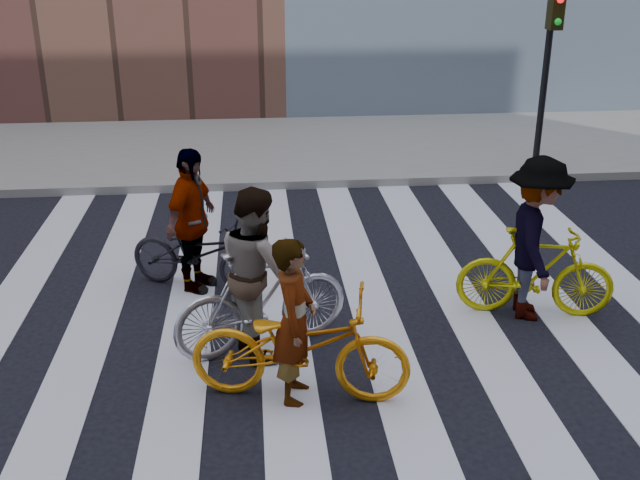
{
  "coord_description": "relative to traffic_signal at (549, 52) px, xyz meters",
  "views": [
    {
      "loc": [
        -0.84,
        -7.59,
        4.19
      ],
      "look_at": [
        -0.1,
        0.3,
        0.95
      ],
      "focal_mm": 42.0,
      "sensor_mm": 36.0,
      "label": 1
    }
  ],
  "objects": [
    {
      "name": "rider_rear",
      "position": [
        -6.01,
        -4.2,
        -1.36
      ],
      "size": [
        0.86,
        1.17,
        1.84
      ],
      "primitive_type": "imported",
      "rotation": [
        0.0,
        0.0,
        1.14
      ],
      "color": "slate",
      "rests_on": "ground"
    },
    {
      "name": "ground",
      "position": [
        -4.4,
        -5.32,
        -2.28
      ],
      "size": [
        100.0,
        100.0,
        0.0
      ],
      "primitive_type": "plane",
      "color": "black",
      "rests_on": "ground"
    },
    {
      "name": "rider_right",
      "position": [
        -2.05,
        -5.27,
        -1.31
      ],
      "size": [
        0.96,
        1.37,
        1.93
      ],
      "primitive_type": "imported",
      "rotation": [
        0.0,
        0.0,
        1.36
      ],
      "color": "slate",
      "rests_on": "ground"
    },
    {
      "name": "traffic_signal",
      "position": [
        0.0,
        0.0,
        0.0
      ],
      "size": [
        0.22,
        0.42,
        3.33
      ],
      "color": "black",
      "rests_on": "ground"
    },
    {
      "name": "bike_yellow_left",
      "position": [
        -4.85,
        -6.72,
        -1.73
      ],
      "size": [
        2.21,
        1.13,
        1.11
      ],
      "primitive_type": "imported",
      "rotation": [
        0.0,
        0.0,
        1.38
      ],
      "color": "orange",
      "rests_on": "ground"
    },
    {
      "name": "zebra_crosswalk",
      "position": [
        -4.4,
        -5.32,
        -2.27
      ],
      "size": [
        8.25,
        10.0,
        0.01
      ],
      "color": "silver",
      "rests_on": "ground"
    },
    {
      "name": "bike_dark_rear",
      "position": [
        -5.96,
        -4.2,
        -1.79
      ],
      "size": [
        1.96,
        1.37,
        0.98
      ],
      "primitive_type": "imported",
      "rotation": [
        0.0,
        0.0,
        1.14
      ],
      "color": "black",
      "rests_on": "ground"
    },
    {
      "name": "sidewalk_far",
      "position": [
        -4.4,
        2.18,
        -2.2
      ],
      "size": [
        100.0,
        5.0,
        0.15
      ],
      "primitive_type": "cube",
      "color": "gray",
      "rests_on": "ground"
    },
    {
      "name": "rider_mid",
      "position": [
        -5.24,
        -5.76,
        -1.36
      ],
      "size": [
        0.97,
        1.09,
        1.84
      ],
      "primitive_type": "imported",
      "rotation": [
        0.0,
        0.0,
        1.94
      ],
      "color": "slate",
      "rests_on": "ground"
    },
    {
      "name": "bike_silver_mid",
      "position": [
        -5.19,
        -5.76,
        -1.68
      ],
      "size": [
        2.05,
        1.24,
        1.19
      ],
      "primitive_type": "imported",
      "rotation": [
        0.0,
        0.0,
        1.94
      ],
      "color": "#B6B7C1",
      "rests_on": "ground"
    },
    {
      "name": "rider_left",
      "position": [
        -4.9,
        -6.72,
        -1.45
      ],
      "size": [
        0.51,
        0.67,
        1.67
      ],
      "primitive_type": "imported",
      "rotation": [
        0.0,
        0.0,
        1.38
      ],
      "color": "slate",
      "rests_on": "ground"
    },
    {
      "name": "bike_yellow_right",
      "position": [
        -2.0,
        -5.27,
        -1.74
      ],
      "size": [
        1.88,
        0.88,
        1.09
      ],
      "primitive_type": "imported",
      "rotation": [
        0.0,
        0.0,
        1.36
      ],
      "color": "#C3BF0A",
      "rests_on": "ground"
    }
  ]
}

